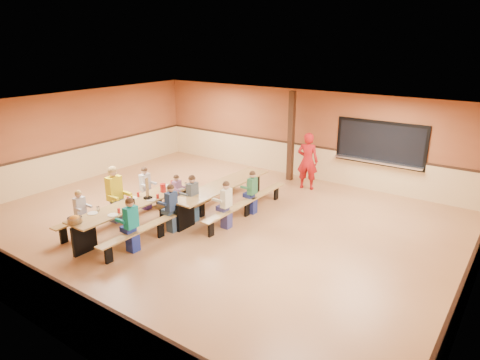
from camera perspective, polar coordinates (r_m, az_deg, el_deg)
The scene contains 23 objects.
ground at distance 11.26m, azimuth -3.48°, elevation -5.84°, with size 12.00×12.00×0.00m, color #945E38.
room_envelope at distance 11.00m, azimuth -3.55°, elevation -2.56°, with size 12.04×10.04×3.02m.
kitchen_pass_through at distance 13.86m, azimuth 18.18°, elevation 4.42°, with size 2.78×0.28×1.38m.
structural_post at distance 14.40m, azimuth 6.83°, elevation 5.77°, with size 0.18×0.18×3.00m, color black.
cafeteria_table_main at distance 11.07m, azimuth -13.63°, elevation -3.85°, with size 1.91×3.70×0.74m.
cafeteria_table_second at distance 11.98m, azimuth -2.31°, elevation -1.58°, with size 1.91×3.70×0.74m.
seated_child_white_left at distance 11.10m, azimuth -20.48°, elevation -4.18°, with size 0.34×0.28×1.15m, color silver, non-canonical shape.
seated_adult_yellow at distance 11.61m, azimuth -16.36°, elevation -1.90°, with size 0.50×0.41×1.48m, color yellow, non-canonical shape.
seated_child_grey_left at distance 12.28m, azimuth -12.49°, elevation -1.11°, with size 0.37×0.30×1.21m, color silver, non-canonical shape.
seated_child_teal_right at distance 9.93m, azimuth -14.27°, elevation -5.86°, with size 0.40×0.33×1.27m, color #0F8282, non-canonical shape.
seated_child_navy_right at distance 10.73m, azimuth -9.11°, elevation -3.77°, with size 0.38×0.31×1.23m, color navy, non-canonical shape.
seated_child_char_right at distance 11.25m, azimuth -6.33°, elevation -2.50°, with size 0.39×0.32×1.25m, color #444A4E, non-canonical shape.
seated_child_purple_sec at distance 11.79m, azimuth -8.38°, elevation -1.96°, with size 0.32×0.26×1.11m, color #89587E, non-canonical shape.
seated_child_green_sec at distance 11.70m, azimuth 1.65°, elevation -1.70°, with size 0.36×0.30×1.20m, color #2F6A3F, non-canonical shape.
seated_child_tan_sec at distance 10.80m, azimuth -1.84°, elevation -3.38°, with size 0.38×0.31×1.23m, color beige, non-canonical shape.
standing_woman at distance 13.73m, azimuth 8.99°, elevation 2.53°, with size 0.67×0.44×1.83m, color #A31214.
punch_pitcher at distance 11.50m, azimuth -10.23°, elevation -1.04°, with size 0.16×0.16×0.22m, color red.
chip_bowl at distance 10.15m, azimuth -21.17°, elevation -4.93°, with size 0.32×0.32×0.15m, color orange, non-canonical shape.
napkin_dispenser at distance 10.84m, azimuth -14.30°, elevation -2.79°, with size 0.10×0.14×0.13m, color black.
condiment_mustard at distance 10.97m, azimuth -14.21°, elevation -2.41°, with size 0.06×0.06×0.17m, color yellow.
condiment_ketchup at distance 10.90m, azimuth -14.71°, elevation -2.60°, with size 0.06×0.06×0.17m, color #B2140F.
table_paddle at distance 11.06m, azimuth -12.21°, elevation -1.81°, with size 0.16×0.16×0.56m.
place_settings at distance 10.97m, azimuth -13.74°, elevation -2.54°, with size 0.65×3.30×0.11m, color beige, non-canonical shape.
Camera 1 is at (6.49, -7.97, 4.62)m, focal length 32.00 mm.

